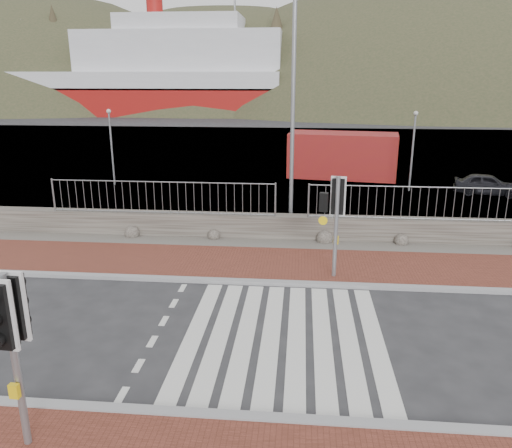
# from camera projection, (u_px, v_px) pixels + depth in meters

# --- Properties ---
(ground) EXTENTS (220.00, 220.00, 0.00)m
(ground) POSITION_uv_depth(u_px,v_px,m) (284.00, 337.00, 11.66)
(ground) COLOR #28282B
(ground) RESTS_ON ground
(sidewalk_far) EXTENTS (40.00, 3.00, 0.08)m
(sidewalk_far) POSITION_uv_depth(u_px,v_px,m) (289.00, 265.00, 15.94)
(sidewalk_far) COLOR brown
(sidewalk_far) RESTS_ON ground
(kerb_near) EXTENTS (40.00, 0.25, 0.12)m
(kerb_near) POSITION_uv_depth(u_px,v_px,m) (277.00, 420.00, 8.78)
(kerb_near) COLOR gray
(kerb_near) RESTS_ON ground
(kerb_far) EXTENTS (40.00, 0.25, 0.12)m
(kerb_far) POSITION_uv_depth(u_px,v_px,m) (288.00, 283.00, 14.51)
(kerb_far) COLOR gray
(kerb_far) RESTS_ON ground
(zebra_crossing) EXTENTS (4.62, 5.60, 0.01)m
(zebra_crossing) POSITION_uv_depth(u_px,v_px,m) (284.00, 336.00, 11.66)
(zebra_crossing) COLOR silver
(zebra_crossing) RESTS_ON ground
(gravel_strip) EXTENTS (40.00, 1.50, 0.06)m
(gravel_strip) POSITION_uv_depth(u_px,v_px,m) (291.00, 245.00, 17.85)
(gravel_strip) COLOR #59544C
(gravel_strip) RESTS_ON ground
(stone_wall) EXTENTS (40.00, 0.60, 0.90)m
(stone_wall) POSITION_uv_depth(u_px,v_px,m) (291.00, 227.00, 18.49)
(stone_wall) COLOR #433D37
(stone_wall) RESTS_ON ground
(railing) EXTENTS (18.07, 0.07, 1.22)m
(railing) POSITION_uv_depth(u_px,v_px,m) (292.00, 192.00, 17.96)
(railing) COLOR gray
(railing) RESTS_ON stone_wall
(quay) EXTENTS (120.00, 40.00, 0.50)m
(quay) POSITION_uv_depth(u_px,v_px,m) (298.00, 154.00, 38.27)
(quay) COLOR #4C4C4F
(quay) RESTS_ON ground
(water) EXTENTS (220.00, 50.00, 0.05)m
(water) POSITION_uv_depth(u_px,v_px,m) (300.00, 117.00, 71.65)
(water) COLOR #3F4C54
(water) RESTS_ON ground
(ferry) EXTENTS (50.00, 16.00, 20.00)m
(ferry) POSITION_uv_depth(u_px,v_px,m) (142.00, 78.00, 77.03)
(ferry) COLOR maroon
(ferry) RESTS_ON ground
(hills_backdrop) EXTENTS (254.00, 90.00, 100.00)m
(hills_backdrop) POSITION_uv_depth(u_px,v_px,m) (331.00, 223.00, 101.53)
(hills_backdrop) COLOR #303821
(hills_backdrop) RESTS_ON ground
(traffic_signal_near) EXTENTS (0.45, 0.29, 3.07)m
(traffic_signal_near) POSITION_uv_depth(u_px,v_px,m) (10.00, 326.00, 7.59)
(traffic_signal_near) COLOR gray
(traffic_signal_near) RESTS_ON ground
(traffic_signal_far) EXTENTS (0.76, 0.35, 3.11)m
(traffic_signal_far) POSITION_uv_depth(u_px,v_px,m) (336.00, 206.00, 14.39)
(traffic_signal_far) COLOR gray
(traffic_signal_far) RESTS_ON ground
(streetlight) EXTENTS (1.84, 0.48, 8.70)m
(streetlight) POSITION_uv_depth(u_px,v_px,m) (297.00, 103.00, 17.95)
(streetlight) COLOR gray
(streetlight) RESTS_ON ground
(shipping_container) EXTENTS (6.56, 3.51, 2.60)m
(shipping_container) POSITION_uv_depth(u_px,v_px,m) (343.00, 155.00, 29.52)
(shipping_container) COLOR #992810
(shipping_container) RESTS_ON ground
(car_a) EXTENTS (3.41, 2.05, 1.08)m
(car_a) POSITION_uv_depth(u_px,v_px,m) (487.00, 184.00, 25.26)
(car_a) COLOR black
(car_a) RESTS_ON ground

